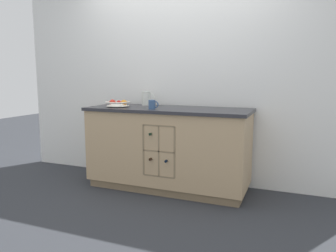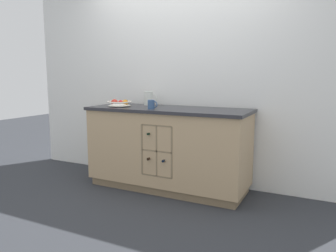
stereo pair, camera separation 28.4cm
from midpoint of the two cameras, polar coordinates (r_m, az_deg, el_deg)
ground_plane at (r=3.85m, az=2.15°, el=-10.70°), size 14.00×14.00×0.00m
back_wall at (r=3.99m, az=4.58°, el=8.63°), size 4.40×0.06×2.55m
kitchen_island at (r=3.72m, az=2.18°, el=-3.87°), size 1.83×0.69×0.93m
fruit_bowl at (r=3.85m, az=-6.36°, el=4.00°), size 0.29×0.29×0.08m
white_pitcher at (r=3.98m, az=-1.36°, el=4.91°), size 0.17×0.11×0.17m
ceramic_mug at (r=3.53m, az=-0.59°, el=3.77°), size 0.12×0.08×0.10m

